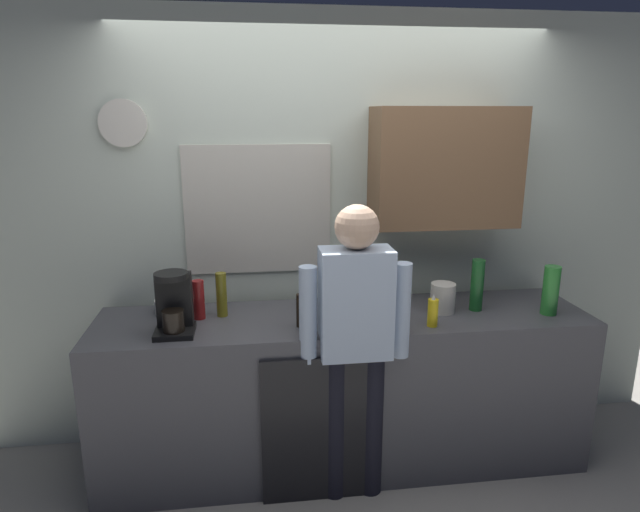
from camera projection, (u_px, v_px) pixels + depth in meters
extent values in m
plane|color=#9E998E|center=(352.00, 491.00, 3.00)|extent=(8.00, 8.00, 0.00)
cube|color=#4C4C51|center=(344.00, 389.00, 3.17)|extent=(2.77, 0.64, 0.92)
cube|color=black|center=(315.00, 431.00, 2.84)|extent=(0.56, 0.02, 0.83)
cube|color=silver|center=(333.00, 233.00, 3.37)|extent=(4.37, 0.10, 2.60)
cube|color=beige|center=(258.00, 210.00, 3.21)|extent=(0.86, 0.02, 0.76)
cube|color=#8CA5C6|center=(258.00, 210.00, 3.21)|extent=(0.80, 0.02, 0.70)
cube|color=brown|center=(445.00, 167.00, 3.14)|extent=(0.84, 0.32, 0.68)
cylinder|color=silver|center=(123.00, 123.00, 2.98)|extent=(0.26, 0.03, 0.26)
cube|color=black|center=(175.00, 331.00, 2.80)|extent=(0.20, 0.20, 0.03)
cube|color=black|center=(174.00, 299.00, 2.81)|extent=(0.18, 0.08, 0.28)
cylinder|color=black|center=(173.00, 321.00, 2.75)|extent=(0.11, 0.11, 0.11)
cylinder|color=black|center=(171.00, 276.00, 2.72)|extent=(0.17, 0.17, 0.03)
cylinder|color=maroon|center=(199.00, 300.00, 2.99)|extent=(0.06, 0.06, 0.22)
cylinder|color=#2D8C33|center=(551.00, 290.00, 3.05)|extent=(0.09, 0.09, 0.28)
cylinder|color=black|center=(301.00, 310.00, 2.88)|extent=(0.06, 0.06, 0.18)
cylinder|color=brown|center=(355.00, 288.00, 3.17)|extent=(0.06, 0.06, 0.23)
cylinder|color=#195923|center=(477.00, 285.00, 3.11)|extent=(0.07, 0.07, 0.30)
cylinder|color=olive|center=(222.00, 295.00, 3.02)|extent=(0.06, 0.06, 0.25)
cylinder|color=white|center=(305.00, 301.00, 3.15)|extent=(0.08, 0.08, 0.09)
cylinder|color=white|center=(175.00, 305.00, 3.10)|extent=(0.22, 0.22, 0.08)
cylinder|color=yellow|center=(433.00, 313.00, 2.89)|extent=(0.06, 0.06, 0.15)
cone|color=white|center=(434.00, 297.00, 2.87)|extent=(0.02, 0.02, 0.03)
cylinder|color=silver|center=(443.00, 298.00, 3.09)|extent=(0.14, 0.14, 0.17)
cylinder|color=black|center=(335.00, 427.00, 2.88)|extent=(0.12, 0.12, 0.82)
cylinder|color=black|center=(372.00, 424.00, 2.91)|extent=(0.12, 0.12, 0.82)
cube|color=silver|center=(356.00, 303.00, 2.72)|extent=(0.36, 0.20, 0.56)
sphere|color=#D8AD8C|center=(357.00, 227.00, 2.62)|extent=(0.22, 0.22, 0.22)
cylinder|color=silver|center=(308.00, 315.00, 2.70)|extent=(0.09, 0.09, 0.50)
cylinder|color=silver|center=(402.00, 310.00, 2.76)|extent=(0.09, 0.09, 0.50)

